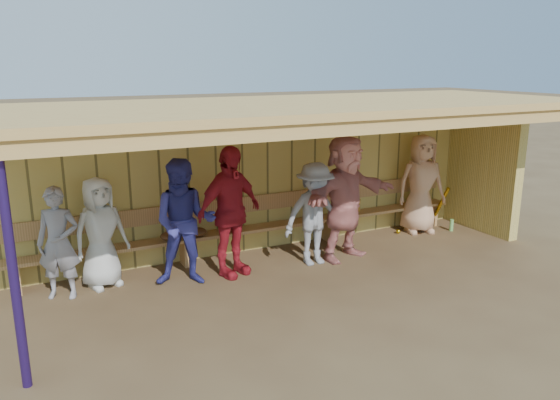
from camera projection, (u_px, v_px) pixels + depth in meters
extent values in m
plane|color=brown|center=(291.00, 274.00, 8.04)|extent=(90.00, 90.00, 0.00)
imported|color=gray|center=(58.00, 243.00, 7.09)|extent=(0.64, 0.55, 1.50)
imported|color=silver|center=(100.00, 233.00, 7.45)|extent=(0.87, 0.69, 1.55)
imported|color=#32338C|center=(185.00, 223.00, 7.50)|extent=(1.05, 0.95, 1.78)
imported|color=#AD1B26|center=(230.00, 212.00, 7.81)|extent=(1.21, 0.83, 1.91)
imported|color=gray|center=(315.00, 214.00, 8.28)|extent=(1.04, 0.61, 1.59)
imported|color=tan|center=(345.00, 197.00, 8.49)|extent=(1.93, 1.04, 1.99)
imported|color=tan|center=(421.00, 184.00, 9.84)|extent=(1.00, 0.78, 1.80)
cube|color=#CDB457|center=(253.00, 178.00, 8.92)|extent=(8.60, 0.20, 2.40)
cube|color=#CDB457|center=(483.00, 166.00, 9.95)|extent=(0.20, 1.62, 2.40)
cube|color=tan|center=(291.00, 106.00, 7.44)|extent=(8.80, 3.20, 0.10)
cube|color=tan|center=(353.00, 127.00, 6.17)|extent=(8.80, 0.10, 0.18)
cube|color=tan|center=(71.00, 128.00, 6.24)|extent=(0.08, 3.00, 0.16)
cube|color=tan|center=(154.00, 123.00, 6.65)|extent=(0.08, 3.00, 0.16)
cube|color=tan|center=(226.00, 120.00, 7.06)|extent=(0.08, 3.00, 0.16)
cube|color=tan|center=(291.00, 117.00, 7.47)|extent=(0.08, 3.00, 0.16)
cube|color=tan|center=(350.00, 114.00, 7.88)|extent=(0.08, 3.00, 0.16)
cube|color=tan|center=(402.00, 111.00, 8.29)|extent=(0.08, 3.00, 0.16)
cube|color=tan|center=(449.00, 109.00, 8.70)|extent=(0.08, 3.00, 0.16)
cube|color=tan|center=(493.00, 107.00, 9.11)|extent=(0.08, 3.00, 0.16)
cylinder|color=navy|center=(13.00, 270.00, 4.98)|extent=(0.09, 0.09, 2.40)
cube|color=tan|center=(261.00, 228.00, 8.86)|extent=(7.60, 0.32, 0.05)
cube|color=tan|center=(256.00, 203.00, 8.90)|extent=(7.60, 0.04, 0.26)
cube|color=tan|center=(18.00, 279.00, 7.36)|extent=(0.06, 0.29, 0.40)
cube|color=tan|center=(184.00, 253.00, 8.35)|extent=(0.06, 0.29, 0.40)
cube|color=tan|center=(328.00, 230.00, 9.47)|extent=(0.06, 0.29, 0.40)
cube|color=tan|center=(431.00, 214.00, 10.47)|extent=(0.06, 0.29, 0.40)
cylinder|color=gold|center=(439.00, 206.00, 10.25)|extent=(0.13, 0.41, 0.80)
sphere|color=gold|center=(398.00, 231.00, 9.93)|extent=(0.08, 0.08, 0.08)
ellipsoid|color=#593319|center=(170.00, 236.00, 8.14)|extent=(0.30, 0.24, 0.14)
ellipsoid|color=#593319|center=(230.00, 227.00, 8.56)|extent=(0.30, 0.24, 0.14)
ellipsoid|color=#593319|center=(197.00, 232.00, 8.32)|extent=(0.30, 0.24, 0.14)
cylinder|color=#86C663|center=(330.00, 209.00, 9.44)|extent=(0.07, 0.07, 0.22)
cylinder|color=gold|center=(358.00, 205.00, 9.70)|extent=(0.07, 0.07, 0.22)
cylinder|color=#72BD5E|center=(451.00, 225.00, 10.08)|extent=(0.07, 0.07, 0.22)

